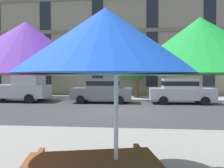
{
  "coord_description": "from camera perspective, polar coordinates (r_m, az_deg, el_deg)",
  "views": [
    {
      "loc": [
        0.73,
        -11.88,
        1.89
      ],
      "look_at": [
        -0.68,
        3.2,
        1.4
      ],
      "focal_mm": 34.33,
      "sensor_mm": 36.0,
      "label": 1
    }
  ],
  "objects": [
    {
      "name": "sidewalk_far",
      "position": [
        18.78,
        3.1,
        -3.74
      ],
      "size": [
        56.0,
        3.6,
        0.12
      ],
      "primitive_type": "cube",
      "color": "#9E998E",
      "rests_on": "ground"
    },
    {
      "name": "ground_plane",
      "position": [
        12.05,
        1.81,
        -7.17
      ],
      "size": [
        120.0,
        120.0,
        0.0
      ],
      "primitive_type": "plane",
      "color": "#38383A"
    },
    {
      "name": "street_tree_left",
      "position": [
        20.24,
        -20.3,
        6.14
      ],
      "size": [
        3.1,
        3.12,
        4.98
      ],
      "color": "#4C3823",
      "rests_on": "ground"
    },
    {
      "name": "street_tree_middle",
      "position": [
        19.13,
        6.11,
        6.36
      ],
      "size": [
        3.48,
        3.51,
        5.12
      ],
      "color": "brown",
      "rests_on": "ground"
    },
    {
      "name": "apartment_building",
      "position": [
        27.96,
        3.83,
        17.85
      ],
      "size": [
        42.31,
        12.08,
        19.2
      ],
      "color": "gray",
      "rests_on": "ground"
    },
    {
      "name": "patio_umbrella",
      "position": [
        2.9,
        1.11,
        7.72
      ],
      "size": [
        3.77,
        3.77,
        2.52
      ],
      "color": "silver",
      "rests_on": "ground"
    },
    {
      "name": "pickup_silver",
      "position": [
        17.85,
        -23.71,
        -1.08
      ],
      "size": [
        5.1,
        2.12,
        2.2
      ],
      "color": "#A8AAB2",
      "rests_on": "ground"
    },
    {
      "name": "sedan_silver",
      "position": [
        15.98,
        17.76,
        -1.61
      ],
      "size": [
        4.4,
        1.98,
        1.78
      ],
      "color": "#A8AAB2",
      "rests_on": "ground"
    },
    {
      "name": "sedan_gray",
      "position": [
        15.76,
        -2.58,
        -1.57
      ],
      "size": [
        4.4,
        1.98,
        1.78
      ],
      "color": "slate",
      "rests_on": "ground"
    }
  ]
}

